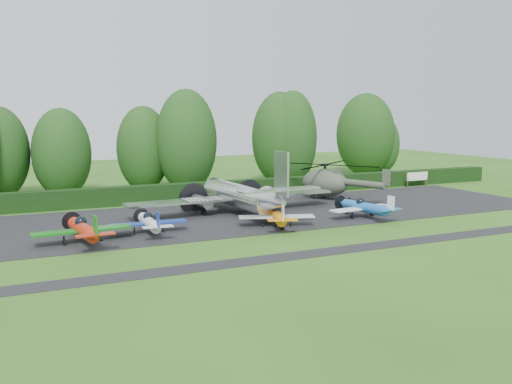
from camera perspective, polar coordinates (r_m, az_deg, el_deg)
name	(u,v)px	position (r m, az deg, el deg)	size (l,w,h in m)	color
ground	(265,238)	(45.66, 0.91, -4.62)	(160.00, 160.00, 0.00)	#2D5618
apron	(219,217)	(54.63, -3.73, -2.52)	(70.00, 18.00, 0.01)	black
taxiway_verge	(303,255)	(40.52, 4.69, -6.29)	(70.00, 2.00, 0.00)	black
hedgerow	(183,201)	(64.84, -7.32, -0.88)	(90.00, 1.60, 2.00)	black
transport_plane	(240,196)	(55.05, -1.64, -0.37)	(21.71, 16.65, 6.96)	silver
light_plane_red	(83,229)	(45.16, -16.91, -3.58)	(7.42, 7.80, 2.85)	#B02710
light_plane_white	(149,222)	(47.53, -10.63, -2.99)	(6.39, 6.71, 2.45)	silver
light_plane_orange	(277,216)	(49.46, 2.13, -2.39)	(6.59, 6.93, 2.53)	orange
light_plane_blue	(364,207)	(54.60, 10.79, -1.49)	(6.78, 7.13, 2.61)	#1C5FAD
helicopter	(325,180)	(65.72, 6.93, 1.18)	(12.71, 14.88, 4.09)	#323A2C
sign_board	(417,177)	(78.93, 15.83, 1.46)	(3.52, 0.13, 1.98)	#3F3326
tree_1	(143,149)	(73.15, -11.19, 4.26)	(6.66, 6.66, 10.71)	black
tree_2	(380,145)	(93.40, 12.27, 4.66)	(6.29, 6.29, 9.49)	black
tree_3	(293,138)	(77.66, 3.68, 5.39)	(6.58, 6.58, 12.82)	black
tree_5	(62,153)	(69.80, -18.86, 3.69)	(6.74, 6.74, 10.43)	black
tree_7	(366,135)	(90.93, 10.90, 5.66)	(9.05, 9.05, 12.81)	black
tree_9	(186,141)	(71.17, -6.97, 5.08)	(7.57, 7.57, 12.77)	black
tree_10	(280,138)	(78.32, 2.42, 5.38)	(7.77, 7.77, 12.70)	black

